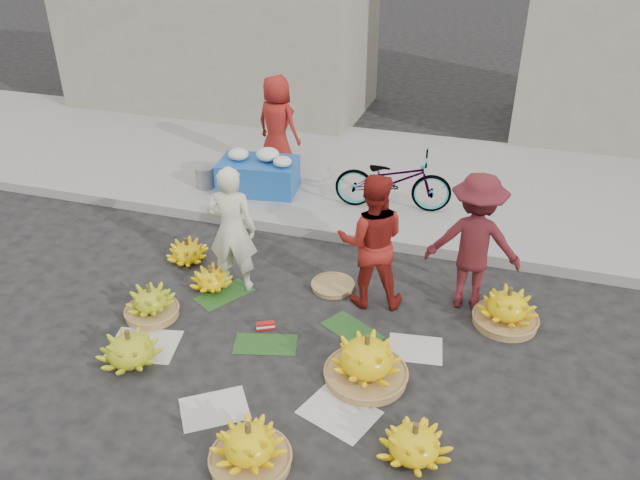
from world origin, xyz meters
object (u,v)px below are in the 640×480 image
(flower_table, at_px, (259,174))
(bicycle, at_px, (393,180))
(banana_bunch_4, at_px, (367,360))
(banana_bunch_0, at_px, (151,303))
(vendor_cream, at_px, (232,230))

(flower_table, xyz_separation_m, bicycle, (2.04, 0.02, 0.16))
(banana_bunch_4, distance_m, bicycle, 3.53)
(banana_bunch_4, distance_m, flower_table, 4.29)
(banana_bunch_0, xyz_separation_m, banana_bunch_4, (2.50, -0.27, 0.06))
(banana_bunch_4, xyz_separation_m, vendor_cream, (-1.86, 1.10, 0.53))
(banana_bunch_4, height_order, bicycle, bicycle)
(vendor_cream, xyz_separation_m, flower_table, (-0.67, 2.36, -0.37))
(banana_bunch_0, relative_size, bicycle, 0.35)
(flower_table, distance_m, bicycle, 2.05)
(vendor_cream, relative_size, flower_table, 1.24)
(banana_bunch_4, xyz_separation_m, bicycle, (-0.49, 3.48, 0.32))
(flower_table, bearing_deg, bicycle, -7.13)
(banana_bunch_4, bearing_deg, vendor_cream, 149.43)
(flower_table, bearing_deg, banana_bunch_4, -61.65)
(banana_bunch_0, bearing_deg, bicycle, 57.90)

